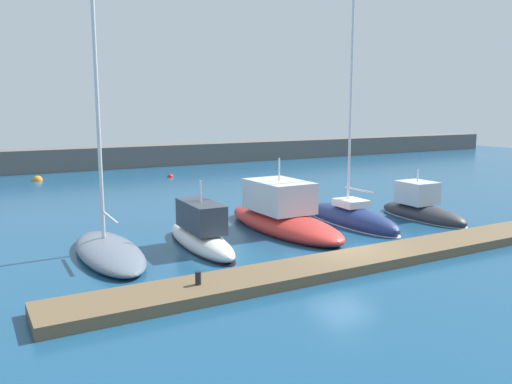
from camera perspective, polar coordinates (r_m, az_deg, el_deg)
ground_plane at (r=22.36m, az=9.60°, el=-6.93°), size 120.00×120.00×0.00m
dock_pier at (r=21.35m, az=11.84°, el=-7.23°), size 24.72×2.18×0.39m
breakwater_seawall at (r=55.74m, az=-15.17°, el=3.71°), size 108.00×3.16×2.20m
sailboat_slate_nearest at (r=22.73m, az=-15.83°, el=-5.93°), size 2.60×7.38×13.73m
motorboat_white_second at (r=23.43m, az=-6.11°, el=-4.52°), size 1.85×6.66×3.27m
motorboat_red_third at (r=26.66m, az=2.81°, el=-2.51°), size 3.10×9.19×3.93m
sailboat_navy_fourth at (r=28.41m, az=10.40°, el=-2.77°), size 2.30×7.29×13.20m
motorboat_charcoal_fifth at (r=30.86m, az=17.60°, el=-1.81°), size 2.15×6.12×3.06m
mooring_buoy_red at (r=47.24m, az=-9.35°, el=1.61°), size 0.57×0.57×0.57m
mooring_buoy_orange at (r=48.20m, az=-22.79°, el=1.16°), size 0.83×0.83×0.83m
dock_bollard at (r=17.52m, az=-6.35°, el=-9.35°), size 0.20×0.20×0.44m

